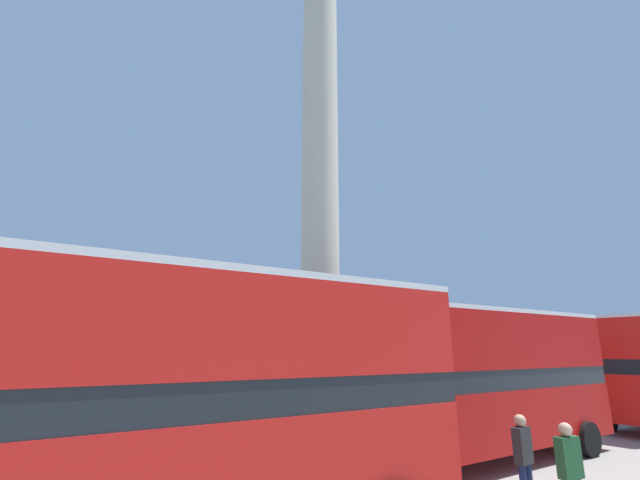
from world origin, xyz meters
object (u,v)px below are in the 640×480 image
object	(u,v)px
bus_b	(139,398)
street_lamp	(330,356)
equestrian_statue	(24,408)
bus_c	(463,376)
pedestrian_by_plinth	(524,455)
pedestrian_near_lamp	(570,469)
monument_column	(320,215)

from	to	relation	value
bus_b	street_lamp	bearing A→B (deg)	26.27
equestrian_statue	street_lamp	xyz separation A→B (m)	(6.17, -6.72, 1.49)
bus_c	pedestrian_by_plinth	size ratio (longest dim) A/B	6.16
equestrian_statue	pedestrian_near_lamp	size ratio (longest dim) A/B	3.09
bus_b	pedestrian_by_plinth	bearing A→B (deg)	-11.28
bus_b	equestrian_statue	bearing A→B (deg)	99.95
bus_b	equestrian_statue	size ratio (longest dim) A/B	2.01
street_lamp	bus_c	bearing A→B (deg)	-18.46
bus_b	pedestrian_near_lamp	distance (m)	7.56
street_lamp	pedestrian_by_plinth	distance (m)	4.87
bus_b	bus_c	distance (m)	9.27
monument_column	equestrian_statue	xyz separation A→B (m)	(-8.75, 2.85, -6.91)
equestrian_statue	pedestrian_by_plinth	xyz separation A→B (m)	(7.92, -10.84, -0.41)
bus_c	pedestrian_by_plinth	xyz separation A→B (m)	(-2.16, -2.82, -1.32)
street_lamp	monument_column	bearing A→B (deg)	56.37
bus_b	street_lamp	distance (m)	5.76
pedestrian_near_lamp	pedestrian_by_plinth	world-z (taller)	pedestrian_by_plinth
bus_b	street_lamp	size ratio (longest dim) A/B	2.23
street_lamp	pedestrian_by_plinth	size ratio (longest dim) A/B	2.77
bus_c	equestrian_statue	world-z (taller)	equestrian_statue
pedestrian_near_lamp	bus_b	bearing A→B (deg)	168.08
bus_b	pedestrian_near_lamp	xyz separation A→B (m)	(6.80, -3.01, -1.38)
monument_column	pedestrian_near_lamp	world-z (taller)	monument_column
street_lamp	pedestrian_near_lamp	world-z (taller)	street_lamp
monument_column	pedestrian_by_plinth	world-z (taller)	monument_column
equestrian_statue	pedestrian_by_plinth	distance (m)	13.43
bus_b	equestrian_statue	world-z (taller)	equestrian_statue
equestrian_statue	pedestrian_near_lamp	distance (m)	14.12
pedestrian_near_lamp	equestrian_statue	bearing A→B (deg)	134.77
monument_column	pedestrian_by_plinth	size ratio (longest dim) A/B	13.00
monument_column	pedestrian_by_plinth	bearing A→B (deg)	-95.92
equestrian_statue	street_lamp	world-z (taller)	equestrian_statue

